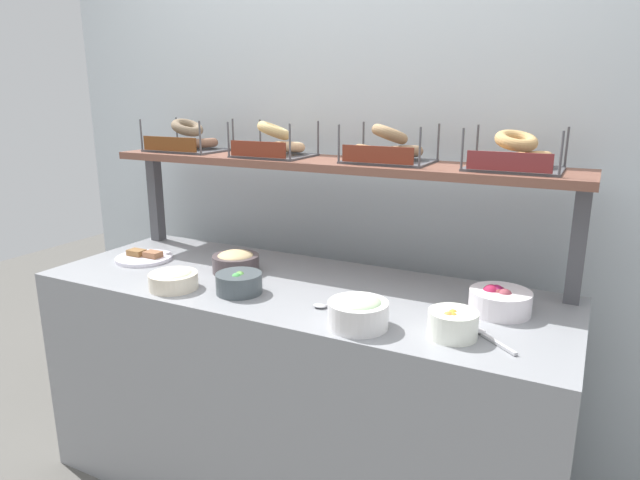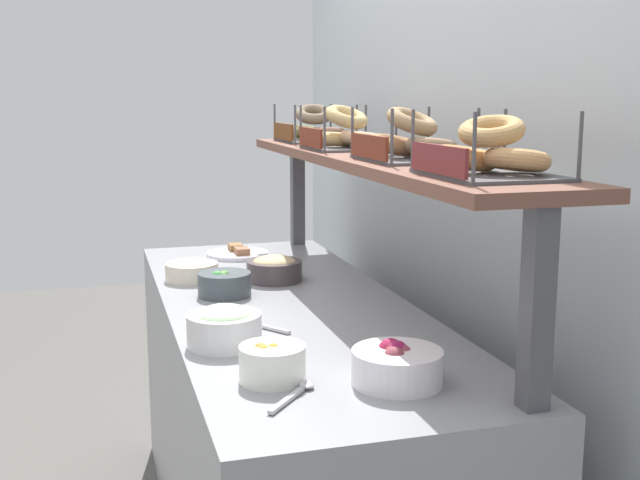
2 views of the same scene
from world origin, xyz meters
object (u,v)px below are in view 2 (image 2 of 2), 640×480
(bowl_hummus, at_px, (274,268))
(serving_spoon_near_plate, at_px, (298,391))
(serving_plate_white, at_px, (238,253))
(bowl_beet_salad, at_px, (397,365))
(bowl_scallion_spread, at_px, (224,326))
(bowl_veggie_mix, at_px, (224,284))
(bowl_potato_salad, at_px, (192,269))
(bagel_basket_everything, at_px, (410,142))
(bagel_basket_poppy, at_px, (313,129))
(bagel_basket_plain, at_px, (345,135))
(bowl_fruit_salad, at_px, (272,363))
(bagel_basket_sesame, at_px, (489,155))
(serving_spoon_by_edge, at_px, (255,324))

(bowl_hummus, xyz_separation_m, serving_spoon_near_plate, (1.00, -0.18, -0.03))
(serving_plate_white, bearing_deg, bowl_beet_salad, 3.23)
(bowl_scallion_spread, relative_size, bowl_veggie_mix, 1.12)
(bowl_potato_salad, xyz_separation_m, bagel_basket_everything, (0.61, 0.51, 0.44))
(bowl_beet_salad, distance_m, serving_spoon_near_plate, 0.22)
(bowl_hummus, relative_size, bagel_basket_poppy, 0.55)
(bowl_beet_salad, height_order, serving_plate_white, bowl_beet_salad)
(bowl_veggie_mix, distance_m, serving_plate_white, 0.61)
(bowl_hummus, height_order, bagel_basket_everything, bagel_basket_everything)
(bowl_scallion_spread, xyz_separation_m, bowl_potato_salad, (-0.72, 0.01, -0.01))
(bowl_potato_salad, distance_m, serving_plate_white, 0.42)
(bagel_basket_poppy, height_order, bagel_basket_plain, bagel_basket_plain)
(bowl_fruit_salad, height_order, bowl_beet_salad, bowl_beet_salad)
(bagel_basket_everything, bearing_deg, bowl_veggie_mix, -130.13)
(bowl_potato_salad, bearing_deg, bowl_beet_salad, 15.46)
(bowl_scallion_spread, distance_m, serving_spoon_near_plate, 0.37)
(bagel_basket_everything, relative_size, bagel_basket_sesame, 1.02)
(bowl_fruit_salad, distance_m, serving_spoon_near_plate, 0.10)
(bowl_scallion_spread, height_order, bowl_beet_salad, bowl_scallion_spread)
(bowl_fruit_salad, xyz_separation_m, bagel_basket_poppy, (-1.33, 0.46, 0.44))
(bowl_hummus, relative_size, bagel_basket_plain, 0.63)
(bowl_fruit_salad, bearing_deg, bowl_beet_salad, 70.82)
(bowl_veggie_mix, height_order, bagel_basket_sesame, bagel_basket_sesame)
(bowl_scallion_spread, bearing_deg, bagel_basket_sesame, 57.26)
(bagel_basket_everything, bearing_deg, bowl_scallion_spread, -77.89)
(bowl_potato_salad, bearing_deg, bagel_basket_poppy, 123.22)
(bowl_beet_salad, distance_m, serving_spoon_by_edge, 0.54)
(bowl_scallion_spread, bearing_deg, bowl_beet_salad, 40.86)
(bagel_basket_plain, bearing_deg, serving_spoon_by_edge, -40.87)
(bowl_beet_salad, relative_size, bagel_basket_sesame, 0.63)
(bagel_basket_everything, height_order, bagel_basket_sesame, bagel_basket_everything)
(bowl_veggie_mix, height_order, bagel_basket_plain, bagel_basket_plain)
(bowl_veggie_mix, bearing_deg, serving_spoon_near_plate, 0.77)
(bowl_hummus, distance_m, bagel_basket_poppy, 0.65)
(bowl_scallion_spread, height_order, serving_plate_white, bowl_scallion_spread)
(bowl_veggie_mix, height_order, serving_spoon_near_plate, bowl_veggie_mix)
(bowl_scallion_spread, relative_size, serving_plate_white, 0.78)
(serving_spoon_near_plate, height_order, bagel_basket_sesame, bagel_basket_sesame)
(bowl_potato_salad, height_order, bagel_basket_everything, bagel_basket_everything)
(serving_plate_white, distance_m, bagel_basket_poppy, 0.55)
(bowl_potato_salad, relative_size, bagel_basket_everything, 0.55)
(bowl_hummus, height_order, bagel_basket_poppy, bagel_basket_poppy)
(serving_spoon_near_plate, distance_m, bagel_basket_poppy, 1.55)
(bowl_potato_salad, xyz_separation_m, serving_spoon_near_plate, (1.08, 0.08, -0.03))
(bowl_veggie_mix, relative_size, bagel_basket_poppy, 0.48)
(bowl_hummus, height_order, bowl_potato_salad, bowl_hummus)
(bagel_basket_poppy, bearing_deg, bowl_beet_salad, -8.54)
(bowl_hummus, xyz_separation_m, bowl_beet_salad, (0.99, 0.04, -0.00))
(bagel_basket_poppy, bearing_deg, serving_spoon_by_edge, -24.36)
(bowl_potato_salad, height_order, bowl_beet_salad, bowl_beet_salad)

